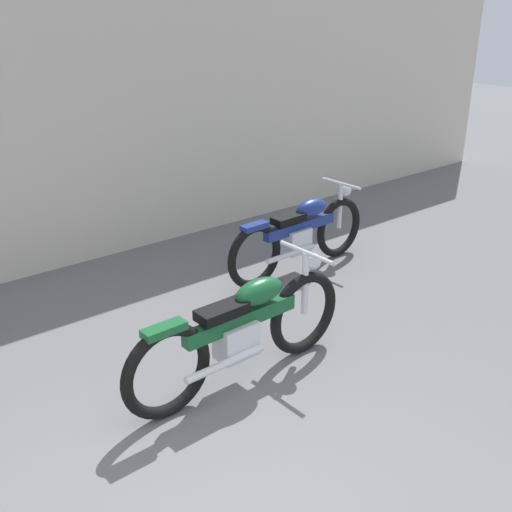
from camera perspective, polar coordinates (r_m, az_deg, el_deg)
motorcycle_green at (r=4.91m, az=-1.21°, el=-6.93°), size 2.18×0.61×0.98m
motorcycle_blue at (r=6.95m, az=4.21°, el=2.09°), size 2.09×0.58×0.94m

